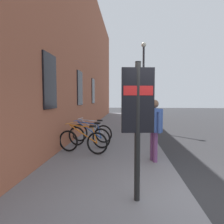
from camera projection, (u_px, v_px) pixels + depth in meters
ground at (172, 137)px, 9.31m from camera, size 60.00×60.00×0.00m
sidewalk_pavement at (119, 129)px, 11.52m from camera, size 24.00×3.50×0.12m
station_facade at (88, 57)px, 12.35m from camera, size 22.00×0.65×9.16m
bicycle_by_door at (83, 141)px, 6.19m from camera, size 0.60×1.73×0.97m
bicycle_nearest_sign at (89, 136)px, 6.98m from camera, size 0.71×1.69×0.97m
bicycle_leaning_wall at (91, 133)px, 7.76m from camera, size 0.51×1.75×0.97m
transit_info_sign at (138, 109)px, 3.22m from camera, size 0.14×0.56×2.40m
pedestrian_near_bus at (132, 113)px, 10.57m from camera, size 0.48×0.51×1.63m
pedestrian_by_facade at (154, 124)px, 5.34m from camera, size 0.63×0.41×1.75m
street_lamp at (143, 78)px, 11.01m from camera, size 0.28×0.28×5.01m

